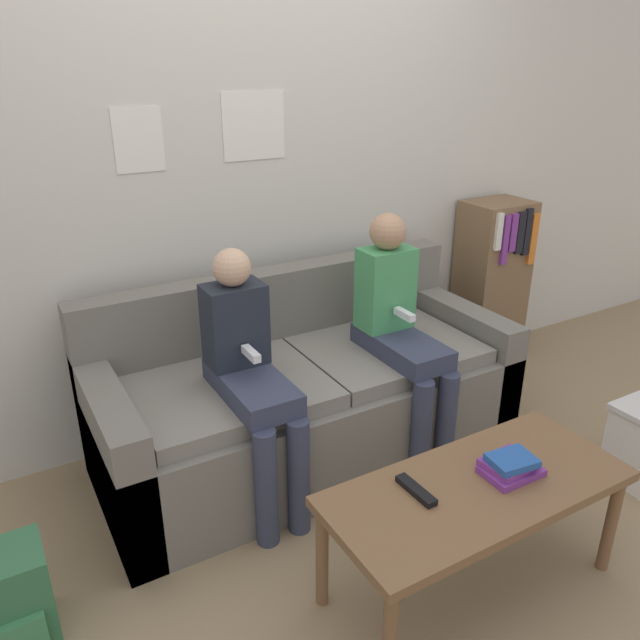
# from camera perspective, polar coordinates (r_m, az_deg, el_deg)

# --- Properties ---
(ground_plane) EXTENTS (10.00, 10.00, 0.00)m
(ground_plane) POSITION_cam_1_polar(r_m,az_deg,el_deg) (2.75, 4.16, -17.11)
(ground_plane) COLOR #937A56
(wall_back) EXTENTS (8.00, 0.07, 2.60)m
(wall_back) POSITION_cam_1_polar(r_m,az_deg,el_deg) (3.02, -6.19, 14.02)
(wall_back) COLOR beige
(wall_back) RESTS_ON ground_plane
(couch) EXTENTS (1.91, 0.80, 0.84)m
(couch) POSITION_cam_1_polar(r_m,az_deg,el_deg) (2.93, -1.31, -7.10)
(couch) COLOR #6B665B
(couch) RESTS_ON ground_plane
(coffee_table) EXTENTS (1.07, 0.47, 0.44)m
(coffee_table) POSITION_cam_1_polar(r_m,az_deg,el_deg) (2.26, 14.13, -15.36)
(coffee_table) COLOR brown
(coffee_table) RESTS_ON ground_plane
(person_left) EXTENTS (0.24, 0.55, 1.09)m
(person_left) POSITION_cam_1_polar(r_m,az_deg,el_deg) (2.49, -6.37, -4.86)
(person_left) COLOR #33384C
(person_left) RESTS_ON ground_plane
(person_right) EXTENTS (0.24, 0.55, 1.14)m
(person_right) POSITION_cam_1_polar(r_m,az_deg,el_deg) (2.83, 7.36, -0.73)
(person_right) COLOR #33384C
(person_right) RESTS_ON ground_plane
(tv_remote) EXTENTS (0.05, 0.17, 0.02)m
(tv_remote) POSITION_cam_1_polar(r_m,az_deg,el_deg) (2.14, 8.77, -15.13)
(tv_remote) COLOR black
(tv_remote) RESTS_ON coffee_table
(book_stack) EXTENTS (0.20, 0.16, 0.07)m
(book_stack) POSITION_cam_1_polar(r_m,az_deg,el_deg) (2.28, 17.01, -12.62)
(book_stack) COLOR #7A3389
(book_stack) RESTS_ON coffee_table
(bookshelf) EXTENTS (0.38, 0.30, 1.00)m
(bookshelf) POSITION_cam_1_polar(r_m,az_deg,el_deg) (3.87, 15.33, 3.20)
(bookshelf) COLOR brown
(bookshelf) RESTS_ON ground_plane
(backpack) EXTENTS (0.25, 0.24, 0.34)m
(backpack) POSITION_cam_1_polar(r_m,az_deg,el_deg) (2.40, -26.49, -21.84)
(backpack) COLOR #336B42
(backpack) RESTS_ON ground_plane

